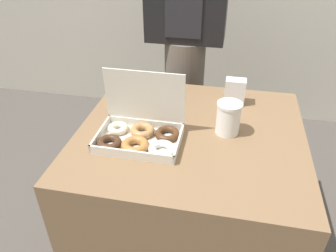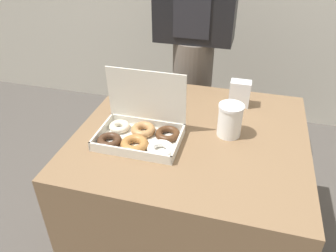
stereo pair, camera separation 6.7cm
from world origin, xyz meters
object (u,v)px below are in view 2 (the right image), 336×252
(donut_box, at_px, (141,132))
(napkin_holder, at_px, (240,93))
(coffee_cup, at_px, (230,120))
(person_customer, at_px, (194,35))

(donut_box, relative_size, napkin_holder, 2.74)
(napkin_holder, bearing_deg, coffee_cup, -94.06)
(napkin_holder, bearing_deg, person_customer, 126.45)
(donut_box, distance_m, coffee_cup, 0.37)
(person_customer, bearing_deg, donut_box, -93.53)
(donut_box, distance_m, person_customer, 0.84)
(coffee_cup, height_order, person_customer, person_customer)
(donut_box, distance_m, napkin_holder, 0.54)
(donut_box, xyz_separation_m, napkin_holder, (0.36, 0.40, 0.02))
(coffee_cup, xyz_separation_m, napkin_holder, (0.02, 0.27, -0.01))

